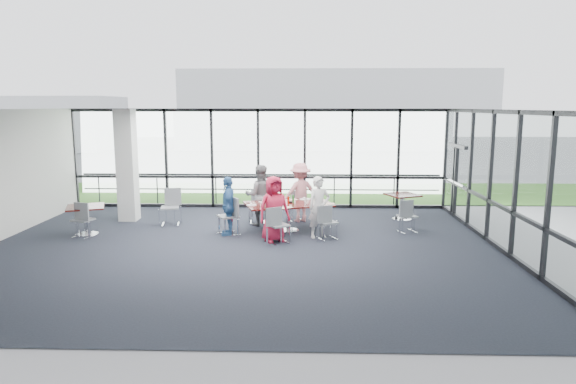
{
  "coord_description": "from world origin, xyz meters",
  "views": [
    {
      "loc": [
        1.44,
        -11.47,
        3.28
      ],
      "look_at": [
        1.06,
        1.5,
        1.1
      ],
      "focal_mm": 32.0,
      "sensor_mm": 36.0,
      "label": 1
    }
  ],
  "objects_px": {
    "chair_main_end": "(228,216)",
    "structural_column": "(127,165)",
    "chair_main_nl": "(279,225)",
    "side_table_right": "(402,198)",
    "diner_near_left": "(274,209)",
    "main_table": "(288,207)",
    "side_table_left": "(86,210)",
    "chair_main_nr": "(327,222)",
    "chair_spare_r": "(407,216)",
    "diner_far_right": "(300,192)",
    "chair_spare_la": "(83,220)",
    "chair_main_fr": "(295,206)",
    "diner_near_right": "(319,207)",
    "diner_far_left": "(260,195)",
    "chair_main_fl": "(257,207)",
    "chair_spare_lb": "(170,208)",
    "diner_end": "(228,206)"
  },
  "relations": [
    {
      "from": "side_table_left",
      "to": "chair_main_nl",
      "type": "height_order",
      "value": "chair_main_nl"
    },
    {
      "from": "diner_far_right",
      "to": "chair_main_nl",
      "type": "xyz_separation_m",
      "value": [
        -0.5,
        -2.41,
        -0.4
      ]
    },
    {
      "from": "chair_main_nr",
      "to": "structural_column",
      "type": "bearing_deg",
      "value": 135.68
    },
    {
      "from": "chair_main_fl",
      "to": "chair_main_end",
      "type": "distance_m",
      "value": 1.52
    },
    {
      "from": "chair_spare_la",
      "to": "chair_main_fr",
      "type": "bearing_deg",
      "value": 39.92
    },
    {
      "from": "chair_main_fl",
      "to": "chair_main_fr",
      "type": "height_order",
      "value": "chair_main_fl"
    },
    {
      "from": "structural_column",
      "to": "side_table_left",
      "type": "bearing_deg",
      "value": -106.3
    },
    {
      "from": "chair_spare_la",
      "to": "chair_main_fl",
      "type": "bearing_deg",
      "value": 40.68
    },
    {
      "from": "main_table",
      "to": "side_table_right",
      "type": "xyz_separation_m",
      "value": [
        3.28,
        1.49,
        -0.02
      ]
    },
    {
      "from": "main_table",
      "to": "chair_spare_r",
      "type": "xyz_separation_m",
      "value": [
        3.12,
        -0.06,
        -0.22
      ]
    },
    {
      "from": "diner_near_right",
      "to": "side_table_left",
      "type": "bearing_deg",
      "value": 159.08
    },
    {
      "from": "diner_near_left",
      "to": "chair_main_end",
      "type": "relative_size",
      "value": 1.66
    },
    {
      "from": "diner_far_left",
      "to": "chair_main_nr",
      "type": "bearing_deg",
      "value": 132.01
    },
    {
      "from": "diner_near_right",
      "to": "chair_main_fr",
      "type": "xyz_separation_m",
      "value": [
        -0.64,
        1.95,
        -0.36
      ]
    },
    {
      "from": "main_table",
      "to": "chair_main_nr",
      "type": "height_order",
      "value": "chair_main_nr"
    },
    {
      "from": "structural_column",
      "to": "diner_far_right",
      "type": "height_order",
      "value": "structural_column"
    },
    {
      "from": "side_table_left",
      "to": "chair_main_nr",
      "type": "xyz_separation_m",
      "value": [
        6.17,
        -0.27,
        -0.21
      ]
    },
    {
      "from": "main_table",
      "to": "chair_main_end",
      "type": "relative_size",
      "value": 2.55
    },
    {
      "from": "diner_end",
      "to": "chair_main_nr",
      "type": "bearing_deg",
      "value": 76.83
    },
    {
      "from": "chair_main_fr",
      "to": "main_table",
      "type": "bearing_deg",
      "value": 58.95
    },
    {
      "from": "chair_main_end",
      "to": "structural_column",
      "type": "bearing_deg",
      "value": -148.27
    },
    {
      "from": "main_table",
      "to": "diner_end",
      "type": "relative_size",
      "value": 1.64
    },
    {
      "from": "diner_near_right",
      "to": "chair_main_nl",
      "type": "distance_m",
      "value": 1.19
    },
    {
      "from": "structural_column",
      "to": "diner_near_right",
      "type": "bearing_deg",
      "value": -18.89
    },
    {
      "from": "diner_far_right",
      "to": "chair_main_fr",
      "type": "height_order",
      "value": "diner_far_right"
    },
    {
      "from": "chair_spare_la",
      "to": "structural_column",
      "type": "bearing_deg",
      "value": 94.75
    },
    {
      "from": "main_table",
      "to": "chair_spare_lb",
      "type": "bearing_deg",
      "value": 152.88
    },
    {
      "from": "side_table_right",
      "to": "diner_near_left",
      "type": "height_order",
      "value": "diner_near_left"
    },
    {
      "from": "chair_main_nr",
      "to": "chair_spare_r",
      "type": "relative_size",
      "value": 1.0
    },
    {
      "from": "structural_column",
      "to": "side_table_right",
      "type": "height_order",
      "value": "structural_column"
    },
    {
      "from": "diner_far_left",
      "to": "diner_near_left",
      "type": "bearing_deg",
      "value": 97.34
    },
    {
      "from": "main_table",
      "to": "chair_main_fl",
      "type": "relative_size",
      "value": 2.76
    },
    {
      "from": "diner_far_left",
      "to": "chair_main_fr",
      "type": "height_order",
      "value": "diner_far_left"
    },
    {
      "from": "chair_main_fr",
      "to": "diner_far_right",
      "type": "bearing_deg",
      "value": 118.53
    },
    {
      "from": "diner_far_right",
      "to": "chair_spare_la",
      "type": "bearing_deg",
      "value": -4.44
    },
    {
      "from": "chair_main_nl",
      "to": "chair_main_fr",
      "type": "height_order",
      "value": "chair_main_nl"
    },
    {
      "from": "diner_far_right",
      "to": "chair_spare_lb",
      "type": "relative_size",
      "value": 1.71
    },
    {
      "from": "diner_near_left",
      "to": "chair_main_fl",
      "type": "height_order",
      "value": "diner_near_left"
    },
    {
      "from": "chair_main_nr",
      "to": "diner_far_right",
      "type": "bearing_deg",
      "value": 84.49
    },
    {
      "from": "structural_column",
      "to": "diner_far_left",
      "type": "relative_size",
      "value": 1.89
    },
    {
      "from": "chair_main_end",
      "to": "diner_near_left",
      "type": "bearing_deg",
      "value": 33.31
    },
    {
      "from": "chair_main_nl",
      "to": "side_table_right",
      "type": "bearing_deg",
      "value": 6.56
    },
    {
      "from": "diner_end",
      "to": "chair_main_fr",
      "type": "height_order",
      "value": "diner_end"
    },
    {
      "from": "diner_near_left",
      "to": "chair_main_nl",
      "type": "distance_m",
      "value": 0.42
    },
    {
      "from": "diner_near_right",
      "to": "chair_main_end",
      "type": "relative_size",
      "value": 1.6
    },
    {
      "from": "diner_near_right",
      "to": "chair_main_nr",
      "type": "xyz_separation_m",
      "value": [
        0.2,
        -0.17,
        -0.34
      ]
    },
    {
      "from": "diner_far_right",
      "to": "chair_spare_r",
      "type": "relative_size",
      "value": 1.95
    },
    {
      "from": "chair_main_nl",
      "to": "chair_main_nr",
      "type": "distance_m",
      "value": 1.26
    },
    {
      "from": "side_table_right",
      "to": "chair_main_fl",
      "type": "distance_m",
      "value": 4.22
    },
    {
      "from": "diner_near_left",
      "to": "chair_spare_lb",
      "type": "relative_size",
      "value": 1.64
    }
  ]
}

